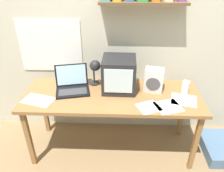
# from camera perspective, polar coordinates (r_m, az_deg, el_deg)

# --- Properties ---
(ground_plane) EXTENTS (12.00, 12.00, 0.00)m
(ground_plane) POSITION_cam_1_polar(r_m,az_deg,el_deg) (2.70, 0.00, -15.61)
(ground_plane) COLOR #8C704C
(back_wall) EXTENTS (5.60, 0.24, 2.60)m
(back_wall) POSITION_cam_1_polar(r_m,az_deg,el_deg) (2.41, 0.46, 15.04)
(back_wall) COLOR beige
(back_wall) RESTS_ON ground_plane
(corner_desk) EXTENTS (1.81, 0.65, 0.74)m
(corner_desk) POSITION_cam_1_polar(r_m,az_deg,el_deg) (2.26, 0.00, -3.56)
(corner_desk) COLOR olive
(corner_desk) RESTS_ON ground_plane
(crt_monitor) EXTENTS (0.34, 0.34, 0.35)m
(crt_monitor) POSITION_cam_1_polar(r_m,az_deg,el_deg) (2.24, 1.81, 3.07)
(crt_monitor) COLOR #232326
(crt_monitor) RESTS_ON corner_desk
(laptop) EXTENTS (0.39, 0.36, 0.24)m
(laptop) POSITION_cam_1_polar(r_m,az_deg,el_deg) (2.32, -10.35, 0.50)
(laptop) COLOR black
(laptop) RESTS_ON corner_desk
(desk_lamp) EXTENTS (0.14, 0.17, 0.31)m
(desk_lamp) POSITION_cam_1_polar(r_m,az_deg,el_deg) (2.28, -4.48, 4.74)
(desk_lamp) COLOR #232326
(desk_lamp) RESTS_ON corner_desk
(juice_glass) EXTENTS (0.08, 0.08, 0.13)m
(juice_glass) POSITION_cam_1_polar(r_m,az_deg,el_deg) (2.36, 18.60, -0.36)
(juice_glass) COLOR white
(juice_glass) RESTS_ON corner_desk
(space_heater) EXTENTS (0.21, 0.17, 0.25)m
(space_heater) POSITION_cam_1_polar(r_m,az_deg,el_deg) (2.27, 10.87, 1.52)
(space_heater) COLOR silver
(space_heater) RESTS_ON corner_desk
(loose_paper_near_monitor) EXTENTS (0.28, 0.27, 0.00)m
(loose_paper_near_monitor) POSITION_cam_1_polar(r_m,az_deg,el_deg) (2.12, 14.48, -5.22)
(loose_paper_near_monitor) COLOR white
(loose_paper_near_monitor) RESTS_ON corner_desk
(open_notebook) EXTENTS (0.26, 0.25, 0.00)m
(open_notebook) POSITION_cam_1_polar(r_m,az_deg,el_deg) (2.07, 9.61, -5.50)
(open_notebook) COLOR white
(open_notebook) RESTS_ON corner_desk
(loose_paper_near_laptop) EXTENTS (0.34, 0.25, 0.00)m
(loose_paper_near_laptop) POSITION_cam_1_polar(r_m,az_deg,el_deg) (2.26, -18.73, -3.52)
(loose_paper_near_laptop) COLOR white
(loose_paper_near_laptop) RESTS_ON corner_desk
(printed_handout) EXTENTS (0.28, 0.26, 0.00)m
(printed_handout) POSITION_cam_1_polar(r_m,az_deg,el_deg) (2.25, 18.26, -3.49)
(printed_handout) COLOR silver
(printed_handout) RESTS_ON corner_desk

